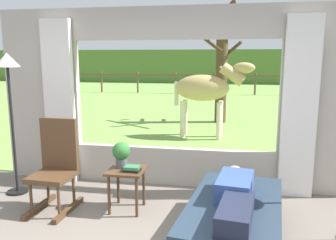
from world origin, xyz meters
The scene contains 15 objects.
back_wall_with_window centered at (0.00, 2.26, 1.25)m, with size 5.20×0.12×2.55m.
curtain_panel_left centered at (-1.69, 2.12, 1.20)m, with size 0.44×0.10×2.40m, color silver.
curtain_panel_right centered at (1.69, 2.12, 1.20)m, with size 0.44×0.10×2.40m, color silver.
outdoor_pasture_lawn centered at (0.00, 13.16, 0.01)m, with size 36.00×21.68×0.02m, color #759E47.
distant_hill_ridge centered at (0.00, 23.00, 1.20)m, with size 36.00×2.00×2.40m, color #507233.
recliner_sofa centered at (0.87, 0.77, 0.22)m, with size 1.12×1.80×0.42m.
reclining_person centered at (0.87, 0.72, 0.52)m, with size 0.42×1.44×0.22m.
rocking_chair centered at (-1.30, 1.20, 0.55)m, with size 0.50×0.70×1.12m.
side_table centered at (-0.42, 1.28, 0.43)m, with size 0.44×0.44×0.52m.
potted_plant centered at (-0.50, 1.34, 0.70)m, with size 0.22×0.22×0.32m.
book_stack centered at (-0.33, 1.23, 0.55)m, with size 0.20×0.15×0.06m.
floor_lamp_left centered at (-2.09, 1.54, 1.55)m, with size 0.32×0.32×1.92m.
horse centered at (0.24, 5.30, 1.16)m, with size 1.82×0.66×1.73m.
pasture_tree centered at (0.54, 7.31, 1.68)m, with size 1.58×1.57×3.61m.
pasture_fence_line centered at (0.00, 14.96, 0.74)m, with size 16.10×0.10×1.10m.
Camera 1 is at (0.79, -2.55, 1.86)m, focal length 36.75 mm.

